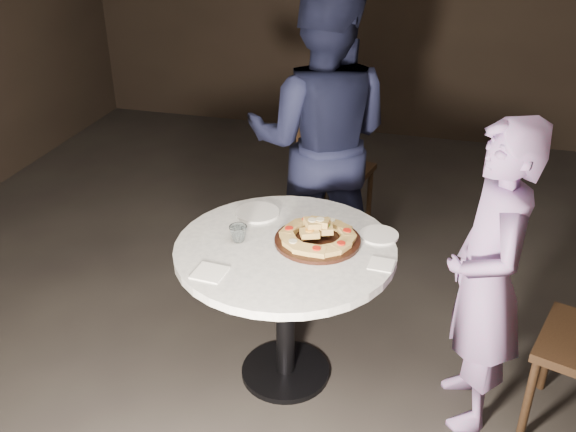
{
  "coord_description": "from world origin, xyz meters",
  "views": [
    {
      "loc": [
        0.59,
        -2.55,
        2.31
      ],
      "look_at": [
        -0.09,
        -0.04,
        0.91
      ],
      "focal_mm": 40.0,
      "sensor_mm": 36.0,
      "label": 1
    }
  ],
  "objects": [
    {
      "name": "napkin_far",
      "position": [
        0.36,
        -0.14,
        0.78
      ],
      "size": [
        0.11,
        0.11,
        0.01
      ],
      "primitive_type": "cube",
      "rotation": [
        0.0,
        0.0,
        -0.05
      ],
      "color": "white",
      "rests_on": "table"
    },
    {
      "name": "chair_far",
      "position": [
        -0.16,
        1.4,
        0.52
      ],
      "size": [
        0.51,
        0.52,
        0.91
      ],
      "rotation": [
        0.0,
        0.0,
        2.93
      ],
      "color": "black",
      "rests_on": "ground"
    },
    {
      "name": "diner_navy",
      "position": [
        -0.14,
        0.88,
        0.92
      ],
      "size": [
        0.96,
        0.78,
        1.84
      ],
      "primitive_type": "imported",
      "rotation": [
        0.0,
        0.0,
        3.24
      ],
      "color": "black",
      "rests_on": "ground"
    },
    {
      "name": "water_glass",
      "position": [
        -0.31,
        -0.1,
        0.82
      ],
      "size": [
        0.09,
        0.09,
        0.08
      ],
      "primitive_type": "imported",
      "rotation": [
        0.0,
        0.0,
        -0.01
      ],
      "color": "silver",
      "rests_on": "table"
    },
    {
      "name": "focaccia_pile",
      "position": [
        0.05,
        -0.02,
        0.82
      ],
      "size": [
        0.36,
        0.35,
        0.1
      ],
      "rotation": [
        0.0,
        0.0,
        0.41
      ],
      "color": "tan",
      "rests_on": "serving_board"
    },
    {
      "name": "plate_right",
      "position": [
        0.32,
        0.11,
        0.78
      ],
      "size": [
        0.24,
        0.24,
        0.01
      ],
      "primitive_type": "cylinder",
      "rotation": [
        0.0,
        0.0,
        -0.4
      ],
      "color": "white",
      "rests_on": "table"
    },
    {
      "name": "diner_teal",
      "position": [
        0.82,
        -0.09,
        0.74
      ],
      "size": [
        0.46,
        0.61,
        1.49
      ],
      "primitive_type": "imported",
      "rotation": [
        0.0,
        0.0,
        -1.36
      ],
      "color": "#8368A2",
      "rests_on": "ground"
    },
    {
      "name": "floor",
      "position": [
        0.0,
        0.0,
        0.0
      ],
      "size": [
        7.0,
        7.0,
        0.0
      ],
      "primitive_type": "plane",
      "color": "black",
      "rests_on": "ground"
    },
    {
      "name": "serving_board",
      "position": [
        0.05,
        -0.02,
        0.79
      ],
      "size": [
        0.47,
        0.47,
        0.02
      ],
      "primitive_type": "cylinder",
      "rotation": [
        0.0,
        0.0,
        -0.17
      ],
      "color": "black",
      "rests_on": "table"
    },
    {
      "name": "napkin_near",
      "position": [
        -0.34,
        -0.4,
        0.78
      ],
      "size": [
        0.15,
        0.15,
        0.01
      ],
      "primitive_type": "cube",
      "rotation": [
        0.0,
        0.0,
        -0.08
      ],
      "color": "white",
      "rests_on": "table"
    },
    {
      "name": "table",
      "position": [
        -0.09,
        -0.09,
        0.63
      ],
      "size": [
        1.36,
        1.36,
        0.78
      ],
      "rotation": [
        0.0,
        0.0,
        0.41
      ],
      "color": "black",
      "rests_on": "ground"
    },
    {
      "name": "plate_left",
      "position": [
        -0.31,
        0.18,
        0.78
      ],
      "size": [
        0.26,
        0.26,
        0.01
      ],
      "primitive_type": "cylinder",
      "rotation": [
        0.0,
        0.0,
        0.2
      ],
      "color": "white",
      "rests_on": "table"
    }
  ]
}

